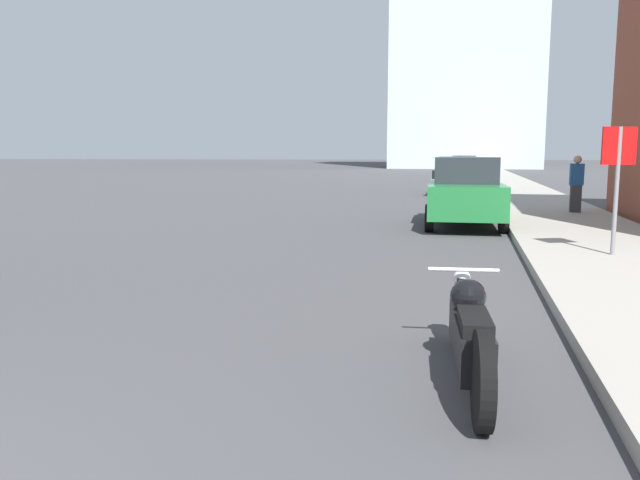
# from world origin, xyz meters

# --- Properties ---
(sidewalk) EXTENTS (3.02, 240.00, 0.15)m
(sidewalk) POSITION_xyz_m (5.85, 40.00, 0.07)
(sidewalk) COLOR #9E998E
(sidewalk) RESTS_ON ground_plane
(motorcycle) EXTENTS (0.62, 2.43, 0.76)m
(motorcycle) POSITION_xyz_m (3.42, 3.84, 0.39)
(motorcycle) COLOR black
(motorcycle) RESTS_ON ground_plane
(parked_car_green) EXTENTS (1.96, 4.44, 1.70)m
(parked_car_green) POSITION_xyz_m (3.36, 14.75, 0.85)
(parked_car_green) COLOR #1E6B33
(parked_car_green) RESTS_ON ground_plane
(parked_car_black) EXTENTS (2.11, 3.99, 1.67)m
(parked_car_black) POSITION_xyz_m (3.05, 27.06, 0.85)
(parked_car_black) COLOR black
(parked_car_black) RESTS_ON ground_plane
(parked_car_silver) EXTENTS (1.89, 3.96, 1.68)m
(parked_car_silver) POSITION_xyz_m (3.29, 39.82, 0.84)
(parked_car_silver) COLOR #BCBCC1
(parked_car_silver) RESTS_ON ground_plane
(stop_sign) EXTENTS (0.57, 0.26, 2.05)m
(stop_sign) POSITION_xyz_m (5.72, 9.77, 1.55)
(stop_sign) COLOR slate
(stop_sign) RESTS_ON sidewalk
(pedestrian) EXTENTS (0.36, 0.22, 1.58)m
(pedestrian) POSITION_xyz_m (6.39, 17.59, 0.95)
(pedestrian) COLOR #38383D
(pedestrian) RESTS_ON sidewalk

